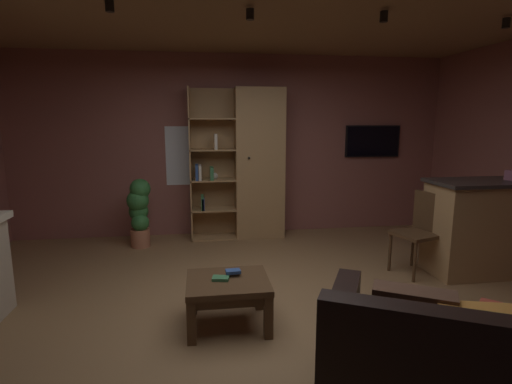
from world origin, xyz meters
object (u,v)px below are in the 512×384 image
object	(u,v)px
potted_floor_plant	(139,210)
table_book_0	(221,278)
table_book_1	(233,271)
coffee_table	(228,289)
kitchen_bar_counter	(496,227)
wall_mounted_tv	(372,141)
leather_couch	(476,380)
dining_chair	(421,227)
bookshelf_cabinet	(253,165)

from	to	relation	value
potted_floor_plant	table_book_0	bearing A→B (deg)	-66.84
table_book_1	potted_floor_plant	xyz separation A→B (m)	(-1.09, 2.22, 0.07)
coffee_table	kitchen_bar_counter	bearing A→B (deg)	14.09
potted_floor_plant	wall_mounted_tv	distance (m)	3.66
leather_couch	potted_floor_plant	xyz separation A→B (m)	(-2.31, 3.64, 0.21)
leather_couch	dining_chair	xyz separation A→B (m)	(0.97, 2.23, 0.22)
leather_couch	table_book_0	size ratio (longest dim) A/B	13.82
bookshelf_cabinet	coffee_table	bearing A→B (deg)	-102.20
table_book_1	table_book_0	bearing A→B (deg)	-146.20
leather_couch	coffee_table	xyz separation A→B (m)	(-1.27, 1.35, 0.01)
bookshelf_cabinet	table_book_0	size ratio (longest dim) A/B	15.79
dining_chair	table_book_1	bearing A→B (deg)	-159.84
coffee_table	dining_chair	bearing A→B (deg)	21.45
bookshelf_cabinet	table_book_0	xyz separation A→B (m)	(-0.62, -2.58, -0.66)
kitchen_bar_counter	bookshelf_cabinet	bearing A→B (deg)	144.39
coffee_table	table_book_0	distance (m)	0.11
bookshelf_cabinet	wall_mounted_tv	size ratio (longest dim) A/B	2.50
coffee_table	table_book_0	xyz separation A→B (m)	(-0.06, 0.00, 0.10)
leather_couch	table_book_0	bearing A→B (deg)	134.48
bookshelf_cabinet	wall_mounted_tv	xyz separation A→B (m)	(1.92, 0.21, 0.32)
table_book_0	wall_mounted_tv	world-z (taller)	wall_mounted_tv
leather_couch	wall_mounted_tv	world-z (taller)	wall_mounted_tv
table_book_0	table_book_1	distance (m)	0.13
kitchen_bar_counter	table_book_1	xyz separation A→B (m)	(-3.04, -0.70, -0.09)
coffee_table	leather_couch	bearing A→B (deg)	-46.75
coffee_table	bookshelf_cabinet	bearing A→B (deg)	77.80
table_book_1	potted_floor_plant	size ratio (longest dim) A/B	0.13
potted_floor_plant	dining_chair	bearing A→B (deg)	-23.43
bookshelf_cabinet	wall_mounted_tv	bearing A→B (deg)	6.26
dining_chair	potted_floor_plant	bearing A→B (deg)	156.57
potted_floor_plant	wall_mounted_tv	size ratio (longest dim) A/B	1.08
coffee_table	wall_mounted_tv	world-z (taller)	wall_mounted_tv
bookshelf_cabinet	table_book_0	distance (m)	2.74
coffee_table	dining_chair	world-z (taller)	dining_chair
bookshelf_cabinet	leather_couch	distance (m)	4.07
bookshelf_cabinet	dining_chair	size ratio (longest dim) A/B	2.36
kitchen_bar_counter	leather_couch	bearing A→B (deg)	-130.61
bookshelf_cabinet	table_book_1	size ratio (longest dim) A/B	17.35
leather_couch	bookshelf_cabinet	bearing A→B (deg)	100.22
coffee_table	dining_chair	xyz separation A→B (m)	(2.23, 0.88, 0.21)
bookshelf_cabinet	kitchen_bar_counter	distance (m)	3.16
coffee_table	wall_mounted_tv	size ratio (longest dim) A/B	0.79
kitchen_bar_counter	coffee_table	bearing A→B (deg)	-165.91
kitchen_bar_counter	wall_mounted_tv	distance (m)	2.28
wall_mounted_tv	kitchen_bar_counter	bearing A→B (deg)	-73.26
kitchen_bar_counter	table_book_0	bearing A→B (deg)	-166.22
table_book_1	potted_floor_plant	world-z (taller)	potted_floor_plant
wall_mounted_tv	table_book_1	bearing A→B (deg)	-131.76
kitchen_bar_counter	potted_floor_plant	world-z (taller)	kitchen_bar_counter
potted_floor_plant	leather_couch	bearing A→B (deg)	-57.65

